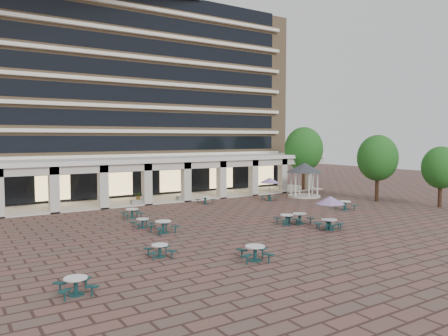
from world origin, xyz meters
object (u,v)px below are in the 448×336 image
Objects in this scene: picnic_table_0 at (76,284)px; planter_left at (139,199)px; picnic_table_1 at (255,252)px; picnic_table_2 at (300,217)px; planter_right at (184,195)px; gazebo at (304,172)px.

planter_left reaches higher than picnic_table_0.
picnic_table_1 reaches higher than picnic_table_2.
picnic_table_2 is 16.66m from planter_left.
picnic_table_0 is at bearing -127.09° from planter_right.
gazebo is at bearing 63.08° from picnic_table_1.
picnic_table_2 is at bearing 21.52° from picnic_table_0.
planter_right reaches higher than picnic_table_0.
picnic_table_2 is 1.17× the size of planter_right.
picnic_table_1 is at bearing -108.12° from planter_right.
picnic_table_0 is 18.86m from picnic_table_2.
planter_right is (16.14, 21.35, 0.14)m from picnic_table_0.
planter_left is at bearing -180.00° from planter_right.
planter_left is at bearing 65.01° from picnic_table_0.
gazebo reaches higher than planter_left.
planter_left is (2.07, 21.35, 0.03)m from picnic_table_1.
gazebo is (19.28, 16.85, 2.29)m from picnic_table_1.
picnic_table_2 is 1.17× the size of planter_left.
picnic_table_0 is 0.95× the size of picnic_table_2.
planter_right is (6.99, 21.35, 0.10)m from picnic_table_1.
picnic_table_2 is (17.86, 6.07, 0.03)m from picnic_table_0.
picnic_table_1 reaches higher than picnic_table_0.
planter_left is (-6.63, 15.28, 0.03)m from picnic_table_2.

